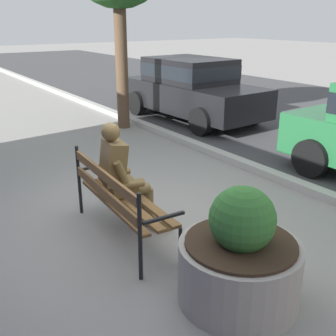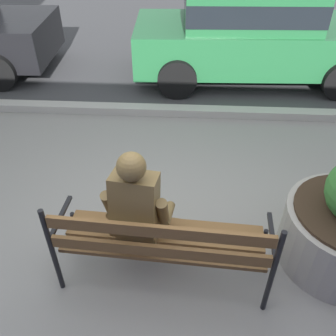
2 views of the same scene
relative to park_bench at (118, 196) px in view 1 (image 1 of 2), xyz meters
name	(u,v)px [view 1 (image 1 of 2)]	position (x,y,z in m)	size (l,w,h in m)	color
ground_plane	(119,227)	(-0.24, 0.13, -0.54)	(80.00, 80.00, 0.00)	gray
curb_stone	(276,176)	(-0.24, 3.03, -0.48)	(60.00, 0.20, 0.12)	#B2AFA8
park_bench	(118,196)	(0.00, 0.00, 0.00)	(1.83, 0.64, 0.95)	brown
bronze_statue_seated	(125,178)	(-0.18, 0.21, 0.12)	(0.71, 0.78, 1.37)	brown
concrete_planter	(239,260)	(1.64, 0.38, -0.13)	(1.12, 1.12, 1.13)	#A8A399
parked_car_black	(191,87)	(-4.47, 4.50, 0.30)	(4.16, 2.05, 1.56)	black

